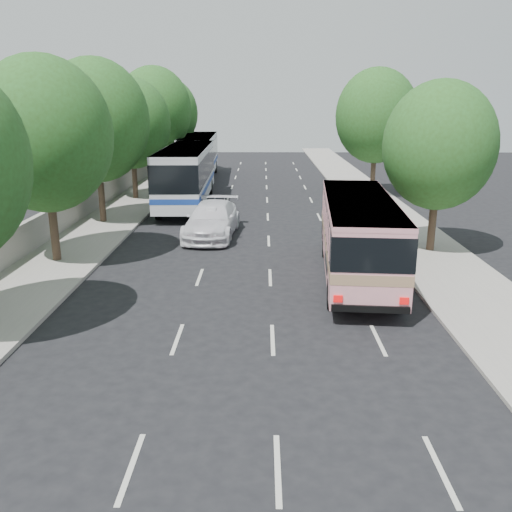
{
  "coord_description": "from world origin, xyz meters",
  "views": [
    {
      "loc": [
        0.69,
        -17.09,
        6.98
      ],
      "look_at": [
        0.45,
        1.61,
        1.6
      ],
      "focal_mm": 38.0,
      "sensor_mm": 36.0,
      "label": 1
    }
  ],
  "objects_px": {
    "pink_bus": "(358,229)",
    "pink_taxi": "(211,225)",
    "white_pickup": "(212,220)",
    "tour_coach_front": "(187,171)",
    "tour_coach_rear": "(199,153)"
  },
  "relations": [
    {
      "from": "pink_taxi",
      "to": "tour_coach_front",
      "type": "distance_m",
      "value": 9.84
    },
    {
      "from": "pink_bus",
      "to": "pink_taxi",
      "type": "relative_size",
      "value": 2.36
    },
    {
      "from": "pink_bus",
      "to": "tour_coach_front",
      "type": "relative_size",
      "value": 0.79
    },
    {
      "from": "white_pickup",
      "to": "tour_coach_rear",
      "type": "height_order",
      "value": "tour_coach_rear"
    },
    {
      "from": "pink_bus",
      "to": "white_pickup",
      "type": "distance_m",
      "value": 9.62
    },
    {
      "from": "pink_bus",
      "to": "tour_coach_rear",
      "type": "relative_size",
      "value": 0.79
    },
    {
      "from": "white_pickup",
      "to": "tour_coach_front",
      "type": "height_order",
      "value": "tour_coach_front"
    },
    {
      "from": "pink_bus",
      "to": "white_pickup",
      "type": "bearing_deg",
      "value": 137.47
    },
    {
      "from": "pink_taxi",
      "to": "tour_coach_rear",
      "type": "relative_size",
      "value": 0.34
    },
    {
      "from": "pink_taxi",
      "to": "white_pickup",
      "type": "relative_size",
      "value": 0.72
    },
    {
      "from": "pink_taxi",
      "to": "white_pickup",
      "type": "bearing_deg",
      "value": 97.16
    },
    {
      "from": "pink_bus",
      "to": "tour_coach_front",
      "type": "distance_m",
      "value": 18.17
    },
    {
      "from": "tour_coach_front",
      "to": "pink_bus",
      "type": "bearing_deg",
      "value": -61.67
    },
    {
      "from": "white_pickup",
      "to": "tour_coach_front",
      "type": "distance_m",
      "value": 9.26
    },
    {
      "from": "pink_bus",
      "to": "tour_coach_rear",
      "type": "distance_m",
      "value": 30.85
    }
  ]
}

